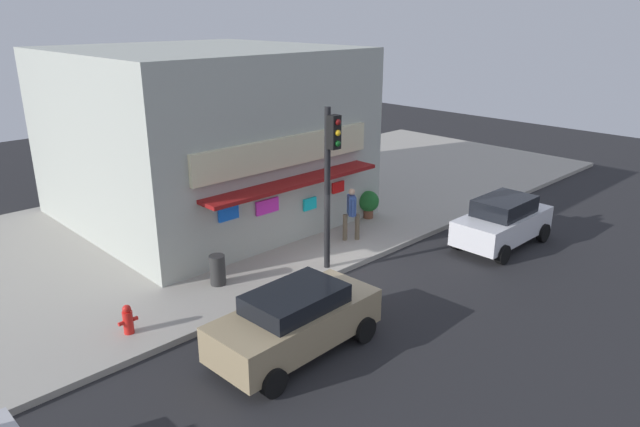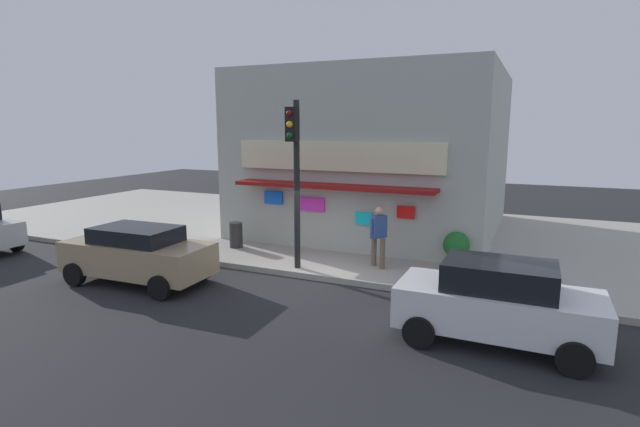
% 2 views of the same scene
% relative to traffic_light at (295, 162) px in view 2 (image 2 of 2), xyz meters
% --- Properties ---
extents(ground_plane, '(55.19, 55.19, 0.00)m').
position_rel_traffic_light_xyz_m(ground_plane, '(0.54, -0.33, -3.30)').
color(ground_plane, '#232326').
extents(sidewalk, '(36.79, 12.56, 0.17)m').
position_rel_traffic_light_xyz_m(sidewalk, '(0.54, 5.94, -3.22)').
color(sidewalk, '#A39E93').
rests_on(sidewalk, ground_plane).
extents(corner_building, '(9.35, 10.21, 6.19)m').
position_rel_traffic_light_xyz_m(corner_building, '(0.33, 6.98, -0.04)').
color(corner_building, '#ADB2A8').
rests_on(corner_building, sidewalk).
extents(traffic_light, '(0.32, 0.58, 4.87)m').
position_rel_traffic_light_xyz_m(traffic_light, '(0.00, 0.00, 0.00)').
color(traffic_light, black).
rests_on(traffic_light, sidewalk).
extents(fire_hydrant, '(0.49, 0.25, 0.75)m').
position_rel_traffic_light_xyz_m(fire_hydrant, '(-6.16, 0.72, -2.77)').
color(fire_hydrant, red).
rests_on(fire_hydrant, sidewalk).
extents(trash_can, '(0.45, 0.45, 0.88)m').
position_rel_traffic_light_xyz_m(trash_can, '(-3.06, 1.44, -2.69)').
color(trash_can, '#2D2D2D').
rests_on(trash_can, sidewalk).
extents(pedestrian, '(0.56, 0.54, 1.82)m').
position_rel_traffic_light_xyz_m(pedestrian, '(2.17, 1.13, -2.12)').
color(pedestrian, brown).
rests_on(pedestrian, sidewalk).
extents(potted_plant_by_doorway, '(0.78, 0.78, 1.05)m').
position_rel_traffic_light_xyz_m(potted_plant_by_doorway, '(4.27, 2.19, -2.51)').
color(potted_plant_by_doorway, brown).
rests_on(potted_plant_by_doorway, sidewalk).
extents(parked_car_white, '(3.91, 1.89, 1.69)m').
position_rel_traffic_light_xyz_m(parked_car_white, '(5.78, -2.48, -2.44)').
color(parked_car_white, silver).
rests_on(parked_car_white, ground_plane).
extents(parked_car_tan, '(4.23, 2.06, 1.60)m').
position_rel_traffic_light_xyz_m(parked_car_tan, '(-3.63, -2.52, -2.46)').
color(parked_car_tan, '#9E8966').
rests_on(parked_car_tan, ground_plane).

